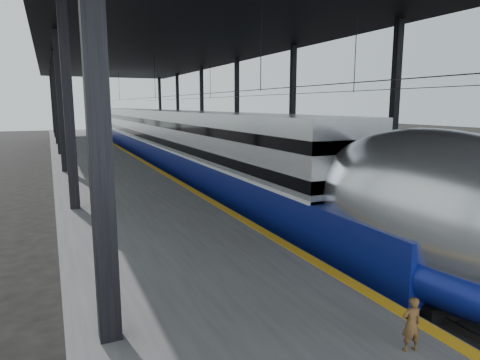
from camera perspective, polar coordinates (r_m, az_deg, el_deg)
ground at (r=14.39m, az=4.44°, el=-9.69°), size 160.00×160.00×0.00m
platform at (r=32.33m, az=-18.45°, el=1.73°), size 6.00×80.00×1.00m
yellow_strip at (r=32.65m, az=-13.60°, el=2.93°), size 0.30×80.00×0.01m
rails at (r=34.08m, az=-4.91°, el=1.89°), size 6.52×80.00×0.16m
canopy at (r=33.27m, az=-9.59°, el=17.21°), size 18.00×75.00×9.47m
tgv_train at (r=36.13m, az=-10.35°, el=5.41°), size 3.10×65.20×4.44m
second_train at (r=47.69m, az=-7.54°, el=6.34°), size 2.73×56.05×3.76m
child at (r=7.55m, az=21.87°, el=-17.39°), size 0.36×0.27×0.90m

